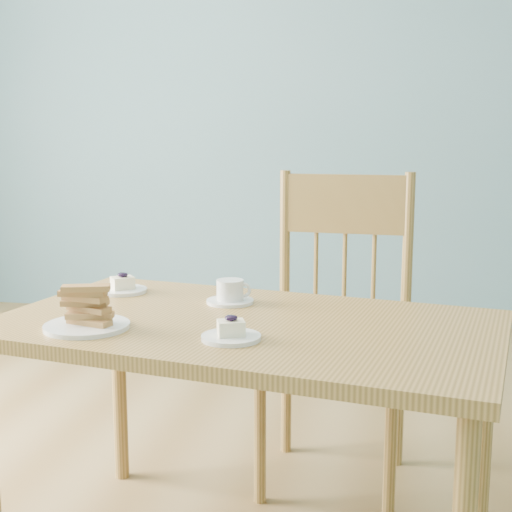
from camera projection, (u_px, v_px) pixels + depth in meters
room at (164, 55)px, 1.87m from camera, size 5.01×5.01×2.71m
dining_table at (246, 346)px, 1.82m from camera, size 1.37×0.93×0.68m
dining_chair at (337, 326)px, 2.34m from camera, size 0.49×0.47×1.02m
cheesecake_plate_near at (231, 333)px, 1.64m from camera, size 0.14×0.14×0.06m
cheesecake_plate_far at (123, 287)px, 2.14m from camera, size 0.14×0.14×0.06m
coffee_cup at (230, 293)px, 2.00m from camera, size 0.13×0.13×0.07m
biscotti_plate at (86, 314)px, 1.74m from camera, size 0.21×0.21×0.11m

